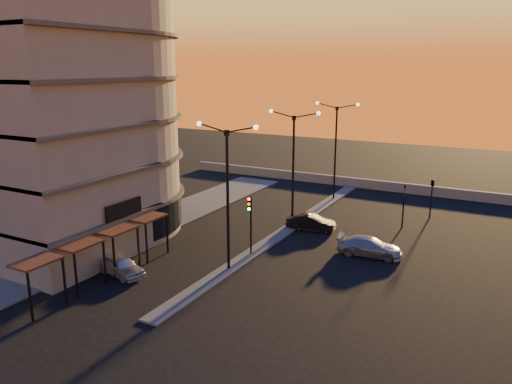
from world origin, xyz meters
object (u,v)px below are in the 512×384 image
object	(u,v)px
car_sedan	(311,222)
car_wagon	(370,247)
streetlamp_mid	(293,160)
traffic_light_main	(250,216)
car_hatchback	(121,266)

from	to	relation	value
car_sedan	car_wagon	size ratio (longest dim) A/B	0.86
streetlamp_mid	car_sedan	distance (m)	5.21
streetlamp_mid	traffic_light_main	xyz separation A→B (m)	(0.00, -7.13, -2.70)
traffic_light_main	car_wagon	size ratio (longest dim) A/B	0.95
traffic_light_main	car_hatchback	xyz separation A→B (m)	(-5.57, -6.80, -2.26)
car_hatchback	car_wagon	bearing A→B (deg)	-36.99
traffic_light_main	car_hatchback	bearing A→B (deg)	-129.30
streetlamp_mid	car_wagon	world-z (taller)	streetlamp_mid
streetlamp_mid	traffic_light_main	size ratio (longest dim) A/B	2.24
streetlamp_mid	traffic_light_main	world-z (taller)	streetlamp_mid
traffic_light_main	car_sedan	xyz separation A→B (m)	(1.60, 7.22, -2.25)
car_hatchback	car_sedan	xyz separation A→B (m)	(7.17, 14.02, 0.01)
streetlamp_mid	car_sedan	size ratio (longest dim) A/B	2.46
car_sedan	car_wagon	bearing A→B (deg)	-127.92
car_sedan	car_hatchback	bearing A→B (deg)	144.96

